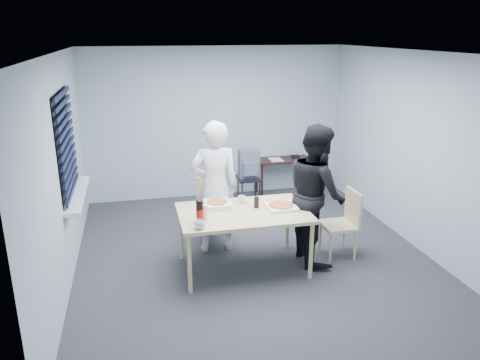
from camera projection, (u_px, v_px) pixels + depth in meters
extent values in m
plane|color=#2D2D31|center=(252.00, 255.00, 6.20)|extent=(5.00, 5.00, 0.00)
plane|color=white|center=(254.00, 52.00, 5.41)|extent=(5.00, 5.00, 0.00)
plane|color=#A5B2B8|center=(217.00, 123.00, 8.12)|extent=(4.50, 0.00, 4.50)
plane|color=#A5B2B8|center=(337.00, 247.00, 3.49)|extent=(4.50, 0.00, 4.50)
plane|color=#A5B2B8|center=(62.00, 172.00, 5.32)|extent=(0.00, 5.00, 5.00)
plane|color=#A5B2B8|center=(414.00, 150.00, 6.29)|extent=(0.00, 5.00, 5.00)
plane|color=black|center=(65.00, 143.00, 5.62)|extent=(0.00, 1.30, 1.30)
cube|color=black|center=(68.00, 143.00, 5.62)|extent=(0.04, 1.30, 1.25)
cube|color=silver|center=(77.00, 195.00, 5.84)|extent=(0.18, 1.42, 0.05)
cube|color=beige|center=(243.00, 213.00, 5.64)|extent=(1.56, 0.99, 0.04)
cylinder|color=beige|center=(190.00, 264.00, 5.20)|extent=(0.05, 0.05, 0.72)
cylinder|color=beige|center=(181.00, 233.00, 6.01)|extent=(0.05, 0.05, 0.72)
cylinder|color=beige|center=(311.00, 251.00, 5.51)|extent=(0.05, 0.05, 0.72)
cylinder|color=beige|center=(288.00, 223.00, 6.32)|extent=(0.05, 0.05, 0.72)
cube|color=beige|center=(213.00, 212.00, 6.50)|extent=(0.42, 0.42, 0.04)
cube|color=beige|center=(211.00, 191.00, 6.61)|extent=(0.42, 0.04, 0.44)
cylinder|color=beige|center=(204.00, 233.00, 6.38)|extent=(0.03, 0.03, 0.41)
cylinder|color=beige|center=(200.00, 223.00, 6.69)|extent=(0.03, 0.03, 0.41)
cylinder|color=beige|center=(228.00, 231.00, 6.45)|extent=(0.03, 0.03, 0.41)
cylinder|color=beige|center=(223.00, 221.00, 6.77)|extent=(0.03, 0.03, 0.41)
cube|color=beige|center=(339.00, 225.00, 6.06)|extent=(0.42, 0.42, 0.04)
cube|color=beige|center=(353.00, 207.00, 6.02)|extent=(0.04, 0.42, 0.44)
cylinder|color=beige|center=(331.00, 248.00, 5.93)|extent=(0.03, 0.03, 0.41)
cylinder|color=beige|center=(320.00, 237.00, 6.25)|extent=(0.03, 0.03, 0.41)
cylinder|color=beige|center=(355.00, 245.00, 6.01)|extent=(0.03, 0.03, 0.41)
cylinder|color=beige|center=(344.00, 235.00, 6.32)|extent=(0.03, 0.03, 0.41)
imported|color=silver|center=(215.00, 187.00, 6.11)|extent=(0.65, 0.42, 1.77)
imported|color=black|center=(316.00, 194.00, 5.87)|extent=(0.47, 0.86, 1.77)
cube|color=black|center=(284.00, 160.00, 8.38)|extent=(0.97, 0.43, 0.04)
cylinder|color=black|center=(262.00, 182.00, 8.22)|extent=(0.04, 0.04, 0.60)
cylinder|color=black|center=(257.00, 176.00, 8.54)|extent=(0.04, 0.04, 0.60)
cylinder|color=black|center=(310.00, 178.00, 8.41)|extent=(0.04, 0.04, 0.60)
cylinder|color=black|center=(303.00, 173.00, 8.73)|extent=(0.04, 0.04, 0.60)
cube|color=black|center=(249.00, 178.00, 7.74)|extent=(0.38, 0.38, 0.04)
cylinder|color=black|center=(242.00, 197.00, 7.65)|extent=(0.04, 0.04, 0.48)
cylinder|color=black|center=(238.00, 191.00, 7.92)|extent=(0.04, 0.04, 0.48)
cylinder|color=black|center=(260.00, 196.00, 7.71)|extent=(0.04, 0.04, 0.48)
cylinder|color=black|center=(255.00, 190.00, 7.99)|extent=(0.04, 0.04, 0.48)
cube|color=slate|center=(249.00, 164.00, 7.66)|extent=(0.33, 0.18, 0.47)
cube|color=slate|center=(251.00, 169.00, 7.56)|extent=(0.24, 0.07, 0.22)
cube|color=white|center=(217.00, 206.00, 5.77)|extent=(0.31, 0.31, 0.03)
cube|color=white|center=(217.00, 203.00, 5.76)|extent=(0.31, 0.31, 0.03)
cylinder|color=#CC7F38|center=(217.00, 202.00, 5.75)|extent=(0.26, 0.26, 0.01)
cube|color=white|center=(281.00, 207.00, 5.74)|extent=(0.36, 0.36, 0.04)
cylinder|color=#CC7F38|center=(281.00, 205.00, 5.73)|extent=(0.30, 0.30, 0.01)
imported|color=white|center=(200.00, 225.00, 5.13)|extent=(0.17, 0.17, 0.10)
imported|color=white|center=(242.00, 200.00, 5.89)|extent=(0.10, 0.10, 0.09)
cylinder|color=black|center=(256.00, 202.00, 5.74)|extent=(0.08, 0.08, 0.14)
cylinder|color=black|center=(200.00, 212.00, 5.26)|extent=(0.08, 0.08, 0.28)
cylinder|color=red|center=(200.00, 213.00, 5.26)|extent=(0.09, 0.09, 0.09)
cylinder|color=silver|center=(204.00, 212.00, 5.36)|extent=(0.09, 0.09, 0.18)
torus|color=red|center=(269.00, 219.00, 5.40)|extent=(0.07, 0.07, 0.00)
cube|color=white|center=(276.00, 160.00, 8.32)|extent=(0.29, 0.35, 0.00)
cube|color=black|center=(295.00, 157.00, 8.41)|extent=(0.16, 0.14, 0.06)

